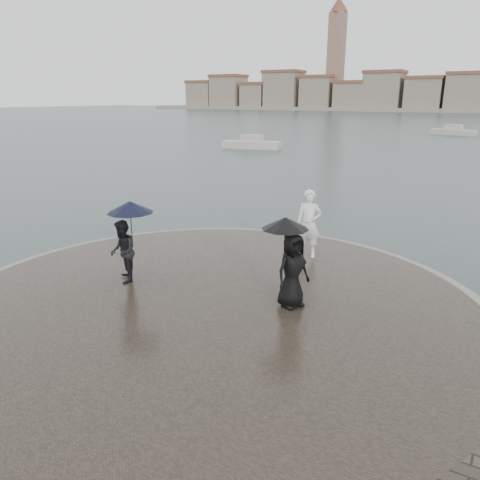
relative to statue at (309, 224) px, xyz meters
The scene contains 7 objects.
ground 7.63m from the statue, 94.97° to the right, with size 400.00×400.00×0.00m, color #2B3835.
kerb_ring 4.20m from the statue, 99.28° to the right, with size 12.50×12.50×0.32m, color gray.
quay_tip 4.20m from the statue, 99.28° to the right, with size 11.90×11.90×0.36m, color #2D261E.
statue is the anchor object (origin of this frame).
visitor_left 5.09m from the statue, 126.99° to the right, with size 1.28×1.13×2.04m.
visitor_right 3.39m from the statue, 73.80° to the right, with size 1.17×1.09×1.95m.
boats 39.45m from the statue, 98.19° to the left, with size 25.61×30.82×1.50m.
Camera 1 is at (5.51, -4.43, 4.75)m, focal length 35.00 mm.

